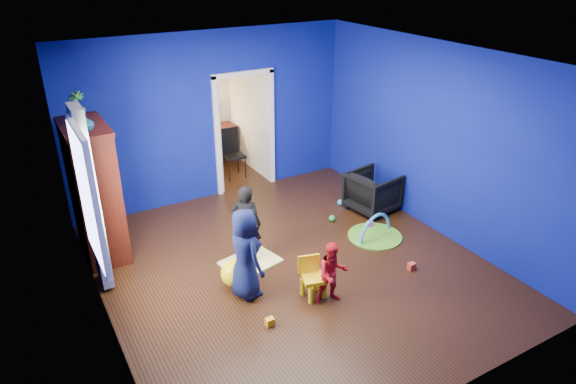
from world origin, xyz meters
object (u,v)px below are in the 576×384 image
tv_armoire (95,191)px  crt_tv (97,188)px  hopper_ball (235,273)px  vase (85,123)px  child_black (246,224)px  armchair (373,192)px  toddler_red (333,273)px  child_navy (245,254)px  study_desk (214,144)px  play_mat (375,236)px  kid_chair (314,280)px  folding_chair (233,155)px

tv_armoire → crt_tv: 0.06m
hopper_ball → vase: bearing=132.4°
child_black → crt_tv: bearing=3.9°
armchair → toddler_red: (-2.02, -1.74, 0.08)m
child_navy → hopper_ball: bearing=5.2°
crt_tv → study_desk: bearing=42.1°
study_desk → child_black: bearing=-105.9°
crt_tv → play_mat: (3.70, -1.68, -1.01)m
armchair → hopper_ball: bearing=96.6°
tv_armoire → study_desk: size_ratio=2.23×
tv_armoire → kid_chair: tv_armoire is taller
child_black → play_mat: 2.12m
tv_armoire → hopper_ball: size_ratio=5.26×
child_black → child_navy: (-0.37, -0.73, 0.02)m
armchair → play_mat: 0.98m
folding_chair → child_black: bearing=-110.9°
child_black → study_desk: size_ratio=1.33×
toddler_red → tv_armoire: size_ratio=0.43×
child_navy → crt_tv: crt_tv is taller
tv_armoire → play_mat: size_ratio=2.34×
crt_tv → folding_chair: size_ratio=0.76×
child_navy → toddler_red: (0.88, -0.67, -0.19)m
toddler_red → play_mat: (1.49, 0.99, -0.41)m
child_navy → hopper_ball: size_ratio=3.27×
folding_chair → hopper_ball: bearing=-114.3°
child_black → toddler_red: bearing=150.7°
toddler_red → vase: (-2.25, 2.37, 1.65)m
child_black → kid_chair: child_black is taller
child_navy → hopper_ball: child_navy is taller
child_navy → study_desk: bearing=-23.8°
hopper_ball → play_mat: hopper_ball is taller
child_black → hopper_ball: (-0.42, -0.48, -0.40)m
child_black → tv_armoire: size_ratio=0.60×
armchair → toddler_red: bearing=121.7°
child_black → crt_tv: (-1.70, 1.27, 0.43)m
toddler_red → kid_chair: bearing=140.9°
hopper_ball → kid_chair: kid_chair is taller
crt_tv → study_desk: (2.77, 2.50, -0.65)m
tv_armoire → study_desk: 3.81m
child_navy → play_mat: 2.46m
play_mat → folding_chair: size_ratio=0.91×
toddler_red → crt_tv: crt_tv is taller
armchair → child_black: child_black is taller
child_black → study_desk: child_black is taller
child_navy → tv_armoire: size_ratio=0.62×
crt_tv → study_desk: crt_tv is taller
child_black → tv_armoire: tv_armoire is taller
tv_armoire → play_mat: (3.74, -1.68, -0.97)m
vase → hopper_ball: size_ratio=0.57×
kid_chair → study_desk: (0.71, 4.97, 0.12)m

